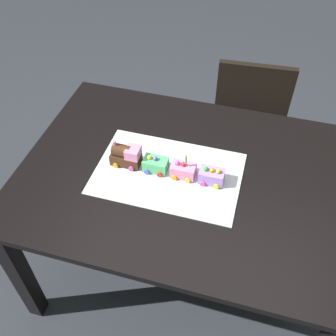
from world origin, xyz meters
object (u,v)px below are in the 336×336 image
cake_car_flatbed_lavender (212,176)px  cake_car_caboose_bubblegum (183,170)px  birthday_candle (186,159)px  dining_table (186,191)px  cake_locomotive (126,155)px  chair (249,112)px  cake_car_tanker_mint_green (155,164)px

cake_car_flatbed_lavender → cake_car_caboose_bubblegum: bearing=180.0°
cake_car_caboose_bubblegum → birthday_candle: bearing=0.0°
dining_table → cake_locomotive: size_ratio=10.00×
dining_table → cake_locomotive: (-0.26, -0.01, 0.16)m
chair → cake_car_caboose_bubblegum: (-0.20, -0.85, 0.30)m
dining_table → chair: size_ratio=1.63×
dining_table → birthday_candle: 0.21m
chair → cake_car_tanker_mint_green: bearing=65.6°
cake_car_flatbed_lavender → birthday_candle: size_ratio=2.02×
cake_locomotive → cake_car_tanker_mint_green: (0.13, 0.00, -0.02)m
dining_table → cake_car_tanker_mint_green: (-0.13, -0.01, 0.14)m
chair → birthday_candle: birthday_candle is taller
cake_locomotive → cake_car_tanker_mint_green: cake_locomotive is taller
cake_car_caboose_bubblegum → cake_car_flatbed_lavender: (0.12, 0.00, 0.00)m
cake_car_tanker_mint_green → cake_car_caboose_bubblegum: size_ratio=1.00×
cake_car_flatbed_lavender → birthday_candle: bearing=180.0°
cake_car_flatbed_lavender → cake_locomotive: bearing=180.0°
chair → cake_locomotive: size_ratio=6.14×
birthday_candle → cake_locomotive: bearing=180.0°
cake_locomotive → cake_car_caboose_bubblegum: size_ratio=1.40×
chair → cake_car_flatbed_lavender: (-0.08, -0.85, 0.30)m
dining_table → cake_car_caboose_bubblegum: (-0.02, -0.01, 0.14)m
cake_car_tanker_mint_green → chair: bearing=69.5°
cake_car_tanker_mint_green → cake_car_flatbed_lavender: same height
chair → birthday_candle: 0.94m
cake_car_tanker_mint_green → cake_car_caboose_bubblegum: (0.12, 0.00, 0.00)m
cake_car_tanker_mint_green → birthday_candle: 0.14m
dining_table → birthday_candle: size_ratio=28.21×
dining_table → cake_car_tanker_mint_green: 0.19m
chair → cake_locomotive: 1.01m
cake_car_caboose_bubblegum → cake_car_flatbed_lavender: size_ratio=1.00×
birthday_candle → cake_car_flatbed_lavender: bearing=0.0°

